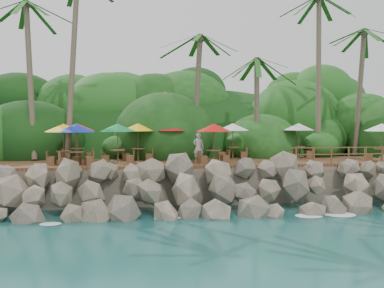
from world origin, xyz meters
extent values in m
plane|color=#19514F|center=(0.00, 0.00, 0.00)|extent=(140.00, 140.00, 0.00)
cube|color=gray|center=(0.00, 16.00, 1.05)|extent=(32.00, 25.20, 2.10)
ellipsoid|color=#143811|center=(0.00, 23.50, 0.00)|extent=(44.80, 28.00, 15.40)
cube|color=brown|center=(0.00, 6.00, 2.20)|extent=(26.00, 5.00, 0.20)
ellipsoid|color=white|center=(-9.00, 0.30, 0.03)|extent=(1.20, 0.80, 0.06)
ellipsoid|color=white|center=(-6.00, 0.30, 0.03)|extent=(1.20, 0.80, 0.06)
ellipsoid|color=white|center=(-3.00, 0.30, 0.03)|extent=(1.20, 0.80, 0.06)
ellipsoid|color=white|center=(0.00, 0.30, 0.03)|extent=(1.20, 0.80, 0.06)
ellipsoid|color=white|center=(3.00, 0.30, 0.03)|extent=(1.20, 0.80, 0.06)
ellipsoid|color=white|center=(6.00, 0.30, 0.03)|extent=(1.20, 0.80, 0.06)
ellipsoid|color=white|center=(9.00, 0.30, 0.03)|extent=(1.20, 0.80, 0.06)
cylinder|color=brown|center=(-10.26, 8.66, 7.57)|extent=(1.19, 2.22, 10.43)
cylinder|color=brown|center=(-7.58, 8.86, 8.73)|extent=(1.04, 2.49, 12.73)
cylinder|color=brown|center=(0.72, 8.86, 6.48)|extent=(0.89, 1.16, 8.35)
ellipsoid|color=#23601E|center=(0.72, 8.86, 10.65)|extent=(6.00, 6.00, 2.40)
cylinder|color=brown|center=(4.92, 8.54, 5.72)|extent=(0.61, 0.74, 6.84)
ellipsoid|color=#23601E|center=(4.92, 8.54, 9.13)|extent=(6.00, 6.00, 2.40)
cylinder|color=brown|center=(9.52, 8.76, 8.10)|extent=(0.99, 1.93, 11.54)
cylinder|color=brown|center=(12.86, 9.12, 6.85)|extent=(0.54, 1.18, 9.11)
ellipsoid|color=#23601E|center=(12.86, 9.12, 11.41)|extent=(6.00, 6.00, 2.40)
cylinder|color=brown|center=(-2.79, 7.88, 3.50)|extent=(0.16, 0.16, 2.40)
cylinder|color=brown|center=(0.01, 7.88, 3.50)|extent=(0.16, 0.16, 2.40)
cylinder|color=brown|center=(-2.79, 10.68, 3.50)|extent=(0.16, 0.16, 2.40)
cylinder|color=brown|center=(0.01, 10.68, 3.50)|extent=(0.16, 0.16, 2.40)
cone|color=brown|center=(-1.39, 9.28, 5.80)|extent=(4.92, 4.92, 2.20)
cylinder|color=brown|center=(2.94, 7.35, 2.69)|extent=(0.08, 0.08, 0.78)
cylinder|color=brown|center=(2.94, 7.35, 3.09)|extent=(0.88, 0.88, 0.05)
cylinder|color=brown|center=(2.94, 7.35, 3.45)|extent=(0.05, 0.05, 2.31)
cone|color=white|center=(2.94, 7.35, 4.45)|extent=(2.20, 2.20, 0.47)
cube|color=brown|center=(2.20, 7.41, 2.54)|extent=(0.47, 0.47, 0.48)
cube|color=brown|center=(3.67, 7.30, 2.54)|extent=(0.47, 0.47, 0.48)
cylinder|color=brown|center=(-1.26, 7.11, 2.69)|extent=(0.08, 0.08, 0.78)
cylinder|color=brown|center=(-1.26, 7.11, 3.09)|extent=(0.88, 0.88, 0.05)
cylinder|color=brown|center=(-1.26, 7.11, 3.45)|extent=(0.05, 0.05, 2.31)
cone|color=red|center=(-1.26, 7.11, 4.45)|extent=(2.20, 2.20, 0.47)
cube|color=brown|center=(-1.96, 7.33, 2.54)|extent=(0.55, 0.55, 0.48)
cube|color=brown|center=(-0.56, 6.88, 2.54)|extent=(0.55, 0.55, 0.48)
cylinder|color=brown|center=(-3.35, 6.80, 2.69)|extent=(0.08, 0.08, 0.78)
cylinder|color=brown|center=(-3.35, 6.80, 3.09)|extent=(0.88, 0.88, 0.05)
cylinder|color=brown|center=(-3.35, 6.80, 3.45)|extent=(0.05, 0.05, 2.31)
cone|color=yellow|center=(-3.35, 6.80, 4.45)|extent=(2.20, 2.20, 0.47)
cube|color=brown|center=(-4.07, 6.94, 2.54)|extent=(0.52, 0.52, 0.48)
cube|color=brown|center=(-2.63, 6.66, 2.54)|extent=(0.52, 0.52, 0.48)
cylinder|color=brown|center=(11.80, 4.40, 2.69)|extent=(0.08, 0.08, 0.78)
cylinder|color=brown|center=(11.80, 4.40, 3.09)|extent=(0.88, 0.88, 0.05)
cylinder|color=brown|center=(11.80, 4.40, 3.45)|extent=(0.05, 0.05, 2.31)
cone|color=white|center=(11.80, 4.40, 4.45)|extent=(2.20, 2.20, 0.47)
cube|color=brown|center=(11.12, 4.68, 2.54)|extent=(0.57, 0.57, 0.48)
cylinder|color=brown|center=(-4.58, 5.46, 2.69)|extent=(0.08, 0.08, 0.78)
cylinder|color=brown|center=(-4.58, 5.46, 3.09)|extent=(0.88, 0.88, 0.05)
cylinder|color=brown|center=(-4.58, 5.46, 3.45)|extent=(0.05, 0.05, 2.31)
cone|color=#0D7835|center=(-4.58, 5.46, 4.45)|extent=(2.20, 2.20, 0.47)
cube|color=brown|center=(-5.31, 5.51, 2.54)|extent=(0.47, 0.47, 0.48)
cube|color=brown|center=(-3.85, 5.42, 2.54)|extent=(0.47, 0.47, 0.48)
cylinder|color=brown|center=(-7.65, 4.98, 2.69)|extent=(0.08, 0.08, 0.78)
cylinder|color=brown|center=(-7.65, 4.98, 3.09)|extent=(0.88, 0.88, 0.05)
cylinder|color=brown|center=(-7.65, 4.98, 3.45)|extent=(0.05, 0.05, 2.31)
cone|color=yellow|center=(-7.65, 4.98, 4.45)|extent=(2.20, 2.20, 0.47)
cube|color=brown|center=(-8.38, 5.09, 2.54)|extent=(0.50, 0.50, 0.48)
cube|color=brown|center=(-6.92, 4.87, 2.54)|extent=(0.50, 0.50, 0.48)
cylinder|color=brown|center=(1.14, 4.62, 2.69)|extent=(0.08, 0.08, 0.78)
cylinder|color=brown|center=(1.14, 4.62, 3.09)|extent=(0.88, 0.88, 0.05)
cylinder|color=brown|center=(1.14, 4.62, 3.45)|extent=(0.05, 0.05, 2.31)
cone|color=red|center=(1.14, 4.62, 4.45)|extent=(2.20, 2.20, 0.47)
cube|color=brown|center=(0.42, 4.44, 2.54)|extent=(0.53, 0.53, 0.48)
cube|color=brown|center=(1.85, 4.80, 2.54)|extent=(0.53, 0.53, 0.48)
cylinder|color=brown|center=(7.58, 7.51, 2.69)|extent=(0.08, 0.08, 0.78)
cylinder|color=brown|center=(7.58, 7.51, 3.09)|extent=(0.88, 0.88, 0.05)
cylinder|color=brown|center=(7.58, 7.51, 3.45)|extent=(0.05, 0.05, 2.31)
cone|color=silver|center=(7.58, 7.51, 4.45)|extent=(2.20, 2.20, 0.47)
cube|color=brown|center=(6.85, 7.45, 2.54)|extent=(0.47, 0.47, 0.48)
cube|color=brown|center=(8.32, 7.56, 2.54)|extent=(0.47, 0.47, 0.48)
cylinder|color=brown|center=(-7.19, 7.60, 2.69)|extent=(0.08, 0.08, 0.78)
cylinder|color=brown|center=(-7.19, 7.60, 3.09)|extent=(0.88, 0.88, 0.05)
cylinder|color=brown|center=(-7.19, 7.60, 3.45)|extent=(0.05, 0.05, 2.31)
cone|color=#BA220B|center=(-7.19, 7.60, 4.45)|extent=(2.20, 2.20, 0.47)
cube|color=brown|center=(-7.89, 7.40, 2.54)|extent=(0.54, 0.54, 0.48)
cube|color=brown|center=(-6.48, 7.80, 2.54)|extent=(0.54, 0.54, 0.48)
cylinder|color=brown|center=(-6.88, 4.40, 2.69)|extent=(0.08, 0.08, 0.78)
cylinder|color=brown|center=(-6.88, 4.40, 3.09)|extent=(0.88, 0.88, 0.05)
cylinder|color=brown|center=(-6.88, 4.40, 3.45)|extent=(0.05, 0.05, 2.31)
cone|color=#0B1C98|center=(-6.88, 4.40, 4.45)|extent=(2.20, 2.20, 0.47)
cube|color=brown|center=(-7.55, 4.11, 2.54)|extent=(0.58, 0.58, 0.48)
cube|color=brown|center=(-6.20, 4.69, 2.54)|extent=(0.58, 0.58, 0.48)
cylinder|color=brown|center=(5.92, 3.65, 2.80)|extent=(0.10, 0.10, 1.00)
cylinder|color=brown|center=(7.02, 3.65, 2.80)|extent=(0.10, 0.10, 1.00)
cylinder|color=brown|center=(8.12, 3.65, 2.80)|extent=(0.10, 0.10, 1.00)
cylinder|color=brown|center=(9.22, 3.65, 2.80)|extent=(0.10, 0.10, 1.00)
cylinder|color=brown|center=(10.32, 3.65, 2.80)|extent=(0.10, 0.10, 1.00)
cylinder|color=brown|center=(11.42, 3.65, 2.80)|extent=(0.10, 0.10, 1.00)
cube|color=brown|center=(9.77, 3.65, 3.25)|extent=(8.30, 0.06, 0.06)
cube|color=brown|center=(9.77, 3.65, 2.85)|extent=(8.30, 0.06, 0.06)
imported|color=silver|center=(0.33, 5.46, 3.21)|extent=(0.77, 0.63, 1.83)
camera|label=1|loc=(-3.73, -20.96, 4.87)|focal=40.70mm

